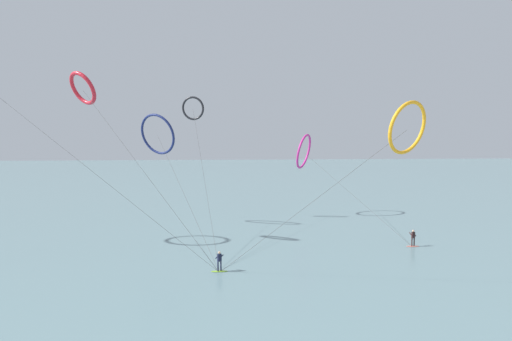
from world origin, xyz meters
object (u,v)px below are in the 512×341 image
(kite_amber, at_px, (407,128))
(surfer_lime, at_px, (219,263))
(kite_crimson, at_px, (83,88))
(kite_charcoal, at_px, (193,109))
(surfer_coral, at_px, (413,239))
(kite_magenta, at_px, (304,151))
(kite_navy, at_px, (158,134))

(kite_amber, bearing_deg, surfer_lime, -55.97)
(kite_crimson, relative_size, kite_charcoal, 0.71)
(kite_charcoal, bearing_deg, kite_amber, 139.89)
(surfer_coral, relative_size, kite_magenta, 0.08)
(kite_magenta, bearing_deg, kite_navy, -44.87)
(kite_charcoal, bearing_deg, kite_navy, 61.44)
(kite_crimson, bearing_deg, kite_navy, -81.57)
(kite_crimson, xyz_separation_m, kite_charcoal, (10.51, 12.64, -1.22))
(surfer_lime, bearing_deg, kite_navy, 78.25)
(surfer_lime, bearing_deg, surfer_coral, -12.41)
(kite_amber, height_order, kite_navy, kite_navy)
(kite_crimson, height_order, kite_charcoal, kite_crimson)
(surfer_lime, xyz_separation_m, kite_amber, (12.97, -6.24, 10.94))
(surfer_coral, bearing_deg, kite_charcoal, -51.66)
(surfer_coral, bearing_deg, kite_magenta, -83.57)
(kite_crimson, bearing_deg, kite_amber, -170.49)
(kite_magenta, bearing_deg, surfer_coral, 49.90)
(surfer_lime, height_order, surfer_coral, same)
(kite_charcoal, relative_size, kite_magenta, 1.14)
(surfer_coral, distance_m, kite_magenta, 22.32)
(kite_charcoal, distance_m, kite_magenta, 16.48)
(surfer_lime, bearing_deg, kite_crimson, 108.75)
(surfer_coral, xyz_separation_m, kite_navy, (-26.93, 13.69, 10.60))
(surfer_coral, bearing_deg, kite_crimson, -22.35)
(surfer_lime, xyz_separation_m, kite_magenta, (12.14, 26.15, 8.25))
(surfer_lime, bearing_deg, kite_charcoal, 65.94)
(surfer_lime, relative_size, kite_magenta, 0.08)
(surfer_coral, bearing_deg, kite_amber, 48.61)
(kite_amber, relative_size, kite_crimson, 0.84)
(surfer_coral, height_order, kite_amber, kite_amber)
(kite_crimson, bearing_deg, kite_magenta, -107.19)
(kite_crimson, distance_m, kite_charcoal, 16.48)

